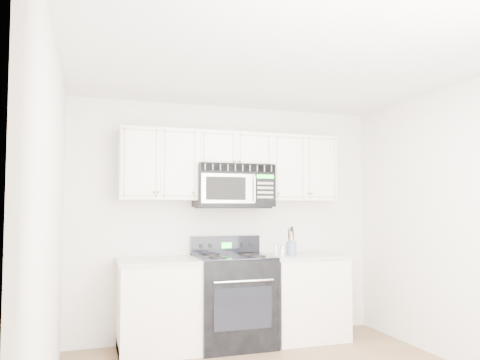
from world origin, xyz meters
name	(u,v)px	position (x,y,z in m)	size (l,w,h in m)	color
room	(291,226)	(0.00, 0.00, 1.30)	(3.51, 3.51, 2.61)	olive
base_cabinet_left	(160,308)	(-0.80, 1.44, 0.43)	(0.86, 0.65, 0.92)	silver
base_cabinet_right	(305,299)	(0.80, 1.44, 0.43)	(0.86, 0.65, 0.92)	silver
range	(233,299)	(-0.04, 1.42, 0.48)	(0.78, 0.71, 1.13)	black
upper_cabinets	(232,163)	(0.00, 1.58, 1.93)	(2.44, 0.37, 0.75)	silver
microwave	(233,186)	(0.00, 1.54, 1.68)	(0.84, 0.47, 0.46)	black
utensil_crock	(291,248)	(0.63, 1.41, 1.00)	(0.11, 0.11, 0.31)	slate
shaker_salt	(276,250)	(0.47, 1.48, 0.98)	(0.05, 0.05, 0.11)	silver
shaker_pepper	(282,251)	(0.49, 1.32, 0.97)	(0.04, 0.04, 0.10)	silver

